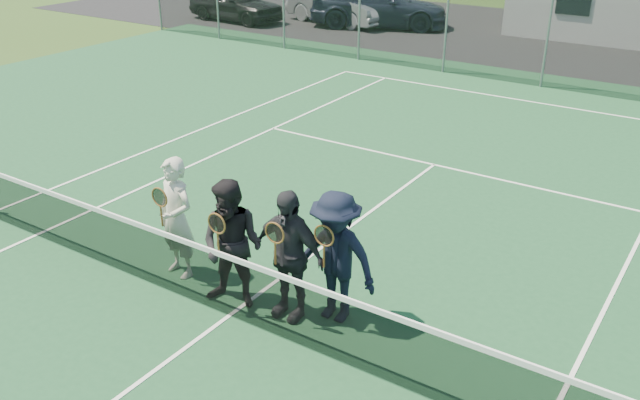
% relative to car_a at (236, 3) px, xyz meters
% --- Properties ---
extents(ground, '(220.00, 220.00, 0.00)m').
position_rel_car_a_xyz_m(ground, '(13.87, 3.29, -0.74)').
color(ground, '#2C491A').
rests_on(ground, ground).
extents(court_surface, '(30.00, 30.00, 0.02)m').
position_rel_car_a_xyz_m(court_surface, '(13.87, -16.71, -0.73)').
color(court_surface, '#1C4C2B').
rests_on(court_surface, ground).
extents(tarmac_carpark, '(40.00, 12.00, 0.01)m').
position_rel_car_a_xyz_m(tarmac_carpark, '(9.87, 3.29, -0.73)').
color(tarmac_carpark, black).
rests_on(tarmac_carpark, ground).
extents(car_a, '(4.44, 2.07, 1.47)m').
position_rel_car_a_xyz_m(car_a, '(0.00, 0.00, 0.00)').
color(car_a, black).
rests_on(car_a, ground).
extents(car_b, '(4.92, 2.46, 1.55)m').
position_rel_car_a_xyz_m(car_b, '(3.88, 1.93, 0.04)').
color(car_b, gray).
rests_on(car_b, ground).
extents(car_c, '(5.95, 4.14, 1.60)m').
position_rel_car_a_xyz_m(car_c, '(5.64, 2.17, 0.06)').
color(car_c, '#192033').
rests_on(car_c, ground).
extents(court_markings, '(11.03, 23.83, 0.01)m').
position_rel_car_a_xyz_m(court_markings, '(13.87, -16.71, -0.71)').
color(court_markings, white).
rests_on(court_markings, court_surface).
extents(tennis_net, '(11.68, 0.08, 1.10)m').
position_rel_car_a_xyz_m(tennis_net, '(13.87, -16.71, -0.20)').
color(tennis_net, slate).
rests_on(tennis_net, ground).
extents(perimeter_fence, '(30.07, 0.07, 3.02)m').
position_rel_car_a_xyz_m(perimeter_fence, '(13.87, -3.21, 0.79)').
color(perimeter_fence, slate).
rests_on(perimeter_fence, ground).
extents(player_a, '(0.71, 0.54, 1.80)m').
position_rel_car_a_xyz_m(player_a, '(12.56, -16.25, 0.19)').
color(player_a, beige).
rests_on(player_a, court_surface).
extents(player_b, '(1.00, 0.85, 1.80)m').
position_rel_car_a_xyz_m(player_b, '(13.74, -16.42, 0.19)').
color(player_b, black).
rests_on(player_b, court_surface).
extents(player_c, '(1.06, 0.51, 1.80)m').
position_rel_car_a_xyz_m(player_c, '(14.50, -16.22, 0.19)').
color(player_c, '#27272D').
rests_on(player_c, court_surface).
extents(player_d, '(1.17, 0.69, 1.80)m').
position_rel_car_a_xyz_m(player_d, '(15.04, -15.95, 0.19)').
color(player_d, black).
rests_on(player_d, court_surface).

